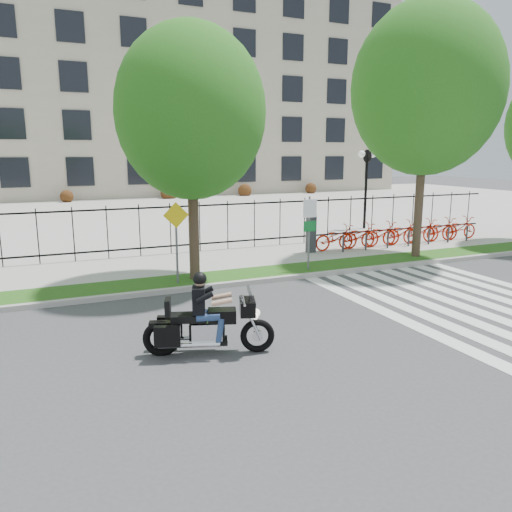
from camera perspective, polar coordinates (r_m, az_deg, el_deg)
name	(u,v)px	position (r m, az deg, el deg)	size (l,w,h in m)	color
ground	(313,325)	(12.23, 6.59, -7.82)	(120.00, 120.00, 0.00)	#3A3B3D
curb	(248,282)	(15.73, -0.88, -3.00)	(60.00, 0.20, 0.15)	#A3A09A
grass_verge	(238,276)	(16.49, -2.01, -2.31)	(60.00, 1.50, 0.15)	#234D13
sidewalk	(214,261)	(18.78, -4.81, -0.61)	(60.00, 3.50, 0.15)	#98978F
plaza	(133,212)	(35.66, -13.93, 4.91)	(80.00, 34.00, 0.10)	#98978F
crosswalk_stripes	(464,301)	(15.13, 22.69, -4.80)	(5.70, 8.00, 0.01)	silver
iron_fence	(200,227)	(20.23, -6.45, 3.35)	(30.00, 0.06, 2.00)	black
office_building	(93,93)	(55.49, -18.12, 17.28)	(60.00, 21.90, 20.15)	#B0A58E
lamp_post_right	(367,170)	(27.07, 12.53, 9.62)	(1.06, 0.70, 4.25)	black
street_tree_1	(191,113)	(15.56, -7.46, 15.92)	(4.51, 4.51, 7.69)	#3C2E21
street_tree_2	(426,89)	(20.03, 18.91, 17.64)	(5.44, 5.44, 9.33)	#3C2E21
bike_share_station	(400,233)	(22.57, 16.16, 2.59)	(8.96, 0.88, 1.50)	#2D2D33
sign_pole_regulatory	(309,224)	(16.87, 6.13, 3.71)	(0.50, 0.09, 2.50)	#59595B
sign_pole_warning	(176,232)	(15.17, -9.09, 2.74)	(0.78, 0.09, 2.49)	#59595B
motorcycle_rider	(208,321)	(10.32, -5.49, -7.44)	(2.61, 1.29, 2.09)	black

